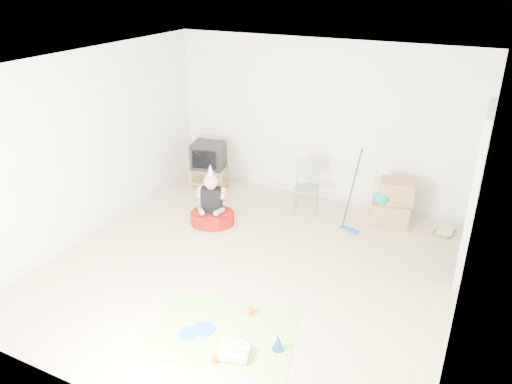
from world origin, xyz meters
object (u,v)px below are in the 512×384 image
at_px(crt_tv, 208,155).
at_px(seated_woman, 212,211).
at_px(folding_chair, 307,188).
at_px(tv_stand, 209,176).
at_px(cardboard_boxes, 392,203).
at_px(birthday_cake, 234,353).

xyz_separation_m(crt_tv, seated_woman, (0.73, -1.12, -0.40)).
xyz_separation_m(folding_chair, seated_woman, (-1.13, -1.00, -0.20)).
relative_size(crt_tv, folding_chair, 0.62).
relative_size(tv_stand, folding_chair, 0.79).
relative_size(crt_tv, seated_woman, 0.55).
xyz_separation_m(tv_stand, cardboard_boxes, (3.16, 0.08, 0.10)).
relative_size(folding_chair, seated_woman, 0.87).
distance_m(crt_tv, seated_woman, 1.40).
bearing_deg(tv_stand, folding_chair, -3.64).
bearing_deg(folding_chair, tv_stand, 176.36).
xyz_separation_m(tv_stand, crt_tv, (0.00, 0.00, 0.38)).
relative_size(tv_stand, cardboard_boxes, 0.94).
distance_m(tv_stand, crt_tv, 0.38).
height_order(folding_chair, cardboard_boxes, folding_chair).
bearing_deg(crt_tv, seated_woman, -68.79).
height_order(folding_chair, seated_woman, seated_woman).
height_order(tv_stand, birthday_cake, tv_stand).
distance_m(folding_chair, cardboard_boxes, 1.31).
height_order(tv_stand, cardboard_boxes, cardboard_boxes).
bearing_deg(cardboard_boxes, folding_chair, -171.30).
distance_m(cardboard_boxes, birthday_cake, 3.64).
relative_size(crt_tv, birthday_cake, 1.48).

